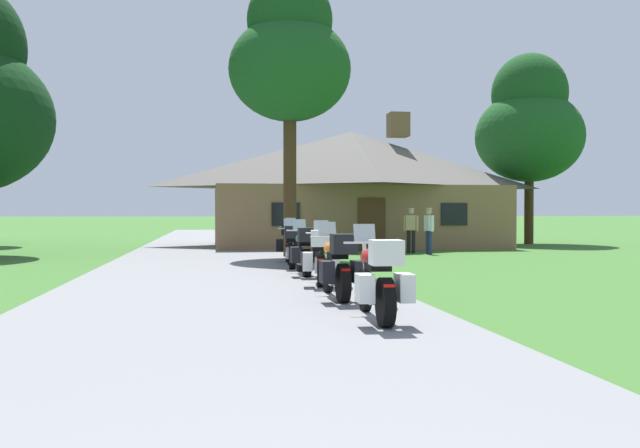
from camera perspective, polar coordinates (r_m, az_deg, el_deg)
ground_plane at (r=21.15m, az=-8.32°, el=-3.19°), size 500.00×500.00×0.00m
asphalt_driveway at (r=19.15m, az=-8.27°, el=-3.54°), size 6.40×80.00×0.06m
motorcycle_red_nearest_to_camera at (r=9.37m, az=4.80°, el=-4.68°), size 0.75×2.08×1.30m
motorcycle_orange_second_in_row at (r=11.73m, az=1.46°, el=-3.54°), size 0.72×2.08×1.30m
motorcycle_yellow_third_in_row at (r=14.08m, az=0.09°, el=-2.79°), size 0.92×2.08×1.30m
motorcycle_green_fourth_in_row at (r=16.25m, az=-1.30°, el=-2.29°), size 0.72×2.08×1.30m
motorcycle_red_fifth_in_row at (r=18.51m, az=-2.38°, el=-1.86°), size 0.66×2.08×1.30m
motorcycle_yellow_farthest_in_row at (r=20.81m, az=-2.54°, el=-1.57°), size 0.92×2.08×1.30m
stone_lodge at (r=31.50m, az=2.59°, el=3.05°), size 12.94×8.59×6.09m
bystander_tan_shirt_near_lodge at (r=26.04m, az=7.50°, el=-0.32°), size 0.51×0.35×1.69m
bystander_white_shirt_beside_signpost at (r=25.51m, az=8.95°, el=-0.35°), size 0.29×0.54×1.69m
tree_by_lodge_front at (r=23.84m, az=-2.50°, el=13.64°), size 4.09×4.09×9.49m
tree_right_of_lodge at (r=35.27m, az=16.85°, el=7.88°), size 5.17×5.17×9.20m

